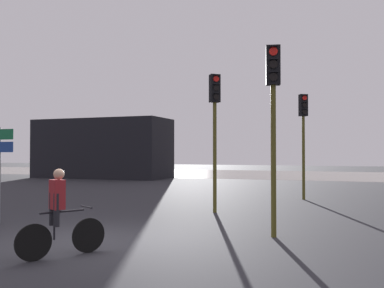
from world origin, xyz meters
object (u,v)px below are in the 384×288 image
distant_building (102,149)px  traffic_light_center (215,116)px  cyclist (59,212)px  traffic_light_far_right (303,126)px  traffic_light_near_right (273,104)px

distant_building → traffic_light_center: (13.98, -15.48, 0.84)m
distant_building → cyclist: size_ratio=6.45×
traffic_light_far_right → traffic_light_near_right: (0.17, -8.33, 0.02)m
traffic_light_far_right → traffic_light_near_right: bearing=60.5°
traffic_light_far_right → traffic_light_center: size_ratio=0.97×
distant_building → traffic_light_far_right: bearing=-32.9°
distant_building → traffic_light_center: 20.87m
cyclist → traffic_light_near_right: bearing=74.1°
traffic_light_near_right → cyclist: bearing=30.8°
distant_building → cyclist: distant_building is taller
distant_building → cyclist: bearing=-59.4°
distant_building → traffic_light_far_right: size_ratio=2.41×
distant_building → traffic_light_near_right: (16.44, -18.87, 0.78)m
cyclist → distant_building: bearing=150.6°
distant_building → traffic_light_center: distant_building is taller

